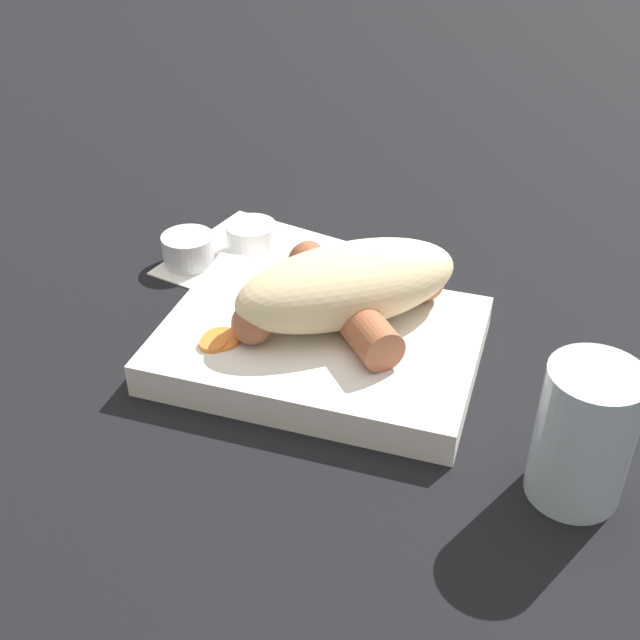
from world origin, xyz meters
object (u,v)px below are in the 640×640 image
condiment_cup_near (251,240)px  condiment_cup_far (189,252)px  sausage (342,302)px  food_tray (320,344)px  bread_roll (348,284)px  drink_glass (584,435)px

condiment_cup_near → condiment_cup_far: (-0.05, -0.04, 0.00)m
condiment_cup_near → sausage: bearing=-43.7°
sausage → condiment_cup_far: size_ratio=2.95×
food_tray → bread_roll: 0.05m
bread_roll → sausage: (-0.00, -0.01, -0.01)m
food_tray → bread_roll: size_ratio=1.27×
bread_roll → sausage: bread_roll is taller
condiment_cup_near → condiment_cup_far: same height
food_tray → condiment_cup_near: bearing=129.2°
condiment_cup_near → bread_roll: bearing=-41.8°
bread_roll → sausage: 0.02m
sausage → drink_glass: 0.22m
condiment_cup_far → sausage: bearing=-25.2°
food_tray → sausage: 0.04m
condiment_cup_far → drink_glass: drink_glass is taller
bread_roll → condiment_cup_near: bearing=138.2°
bread_roll → food_tray: bearing=-120.5°
food_tray → drink_glass: 0.23m
bread_roll → condiment_cup_near: 0.19m
sausage → condiment_cup_far: 0.20m
bread_roll → sausage: size_ratio=1.33×
sausage → condiment_cup_far: bearing=154.8°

